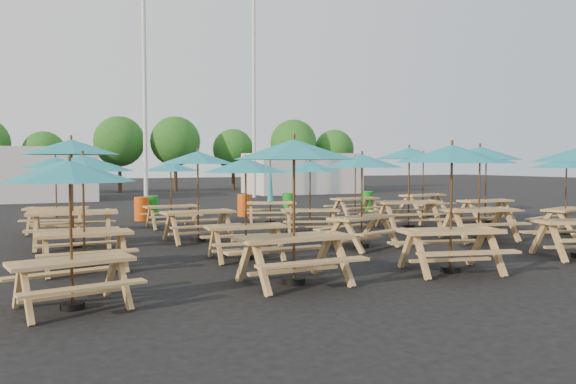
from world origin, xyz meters
name	(u,v)px	position (x,y,z in m)	size (l,w,h in m)	color
ground	(310,233)	(0.00, 0.00, 0.00)	(120.00, 120.00, 0.00)	black
picnic_unit_0	(70,181)	(-6.65, -5.97, 1.76)	(2.05, 2.05, 2.04)	#AF844E
picnic_unit_1	(83,170)	(-6.27, -3.19, 1.86)	(1.91, 1.91, 2.16)	#AF844E
picnic_unit_2	(71,154)	(-6.26, -0.01, 2.21)	(2.38, 2.38, 2.57)	#AF844E
picnic_unit_3	(56,167)	(-6.50, 3.07, 1.87)	(2.25, 2.25, 2.18)	#AF844E
picnic_unit_4	(294,159)	(-3.23, -5.80, 2.06)	(2.11, 2.11, 2.40)	#AF844E
picnic_unit_5	(246,172)	(-3.12, -3.22, 1.81)	(1.95, 1.95, 2.11)	#AF844E
picnic_unit_6	(198,163)	(-3.29, -0.20, 1.98)	(2.10, 2.10, 2.31)	#AF844E
picnic_unit_7	(171,171)	(-3.24, 3.03, 1.76)	(1.83, 1.83, 2.04)	#AF844E
picnic_unit_8	(452,162)	(-0.20, -6.06, 2.01)	(2.43, 2.43, 2.34)	#AF844E
picnic_unit_9	(362,167)	(-0.10, -2.87, 1.90)	(2.41, 2.41, 2.21)	#AF844E
picnic_unit_10	(310,171)	(-0.02, -0.03, 1.76)	(2.24, 2.24, 2.05)	#AF844E
picnic_unit_11	(270,197)	(-0.02, 2.85, 0.87)	(2.03, 1.90, 2.11)	#AF844E
picnic_unit_13	(480,159)	(3.37, -2.99, 2.09)	(2.41, 2.41, 2.43)	#AF844E
picnic_unit_14	(409,158)	(3.32, -0.10, 2.13)	(2.45, 2.45, 2.48)	#AF844E
picnic_unit_15	(355,166)	(3.39, 3.13, 1.90)	(2.08, 2.08, 2.20)	#AF844E
picnic_unit_17	(566,167)	(6.36, -3.15, 1.87)	(2.34, 2.34, 2.17)	#AF844E
picnic_unit_18	(486,163)	(6.41, -0.07, 1.99)	(2.05, 2.05, 2.32)	#AF844E
picnic_unit_19	(423,161)	(6.34, 3.08, 2.05)	(2.37, 2.37, 2.38)	#AF844E
waste_bin_0	(142,209)	(-3.69, 5.56, 0.41)	(0.50, 0.50, 0.81)	#E5500D
waste_bin_1	(151,207)	(-3.26, 6.11, 0.41)	(0.50, 0.50, 0.81)	#18881D
waste_bin_2	(244,205)	(0.08, 5.61, 0.41)	(0.50, 0.50, 0.81)	#E5500D
waste_bin_3	(289,203)	(2.02, 5.82, 0.41)	(0.50, 0.50, 0.81)	#18881D
waste_bin_4	(367,201)	(5.51, 5.66, 0.41)	(0.50, 0.50, 0.81)	#18881D
mast_0	(145,81)	(-2.00, 14.00, 6.00)	(0.20, 0.20, 12.00)	silver
mast_1	(254,92)	(4.50, 16.00, 6.00)	(0.20, 0.20, 12.00)	silver
event_tent_0	(13,174)	(-8.00, 18.00, 1.40)	(8.00, 4.00, 2.80)	silver
event_tent_1	(302,173)	(9.00, 19.00, 1.30)	(7.00, 4.00, 2.60)	silver
tree_2	(44,152)	(-6.39, 23.65, 2.62)	(2.59, 2.59, 3.93)	#382314
tree_3	(119,142)	(-1.75, 24.72, 3.41)	(3.36, 3.36, 5.09)	#382314
tree_4	(175,141)	(1.90, 24.26, 3.46)	(3.41, 3.41, 5.17)	#382314
tree_5	(233,149)	(6.22, 24.67, 2.97)	(2.94, 2.94, 4.45)	#382314
tree_6	(294,143)	(10.23, 22.90, 3.43)	(3.38, 3.38, 5.13)	#382314
tree_7	(334,149)	(13.63, 22.92, 2.99)	(2.95, 2.95, 4.48)	#382314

